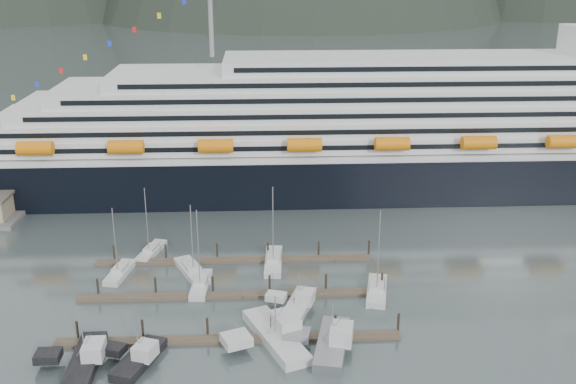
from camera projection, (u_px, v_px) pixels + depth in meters
name	position (u px, v px, depth m)	size (l,w,h in m)	color
ground	(264.00, 305.00, 103.50)	(1600.00, 1600.00, 0.00)	#4F5D5D
cruise_ship	(392.00, 137.00, 152.71)	(210.00, 30.40, 50.30)	black
dock_near	(229.00, 339.00, 93.79)	(48.18, 2.28, 3.20)	#47392E
dock_mid	(232.00, 295.00, 106.05)	(48.18, 2.28, 3.20)	#47392E
dock_far	(234.00, 260.00, 118.32)	(48.18, 2.28, 3.20)	#47392E
sailboat_a	(120.00, 273.00, 113.13)	(4.19, 9.34, 12.82)	silver
sailboat_b	(201.00, 285.00, 108.97)	(3.20, 10.04, 14.16)	silver
sailboat_c	(192.00, 271.00, 113.70)	(7.00, 10.86, 13.25)	silver
sailboat_e	(151.00, 252.00, 121.32)	(4.75, 9.55, 13.24)	silver
sailboat_g	(273.00, 262.00, 117.17)	(3.51, 11.68, 15.13)	silver
sailboat_h	(377.00, 291.00, 106.81)	(5.00, 10.66, 15.07)	silver
trawler_a	(84.00, 359.00, 87.99)	(8.94, 12.43, 6.80)	black
trawler_b	(138.00, 358.00, 88.35)	(8.62, 10.48, 6.44)	black
trawler_c	(274.00, 335.00, 93.36)	(12.39, 15.54, 7.79)	silver
trawler_d	(331.00, 343.00, 91.62)	(10.01, 13.27, 7.62)	#96989B
trawler_e	(299.00, 303.00, 102.38)	(8.26, 10.19, 6.25)	silver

